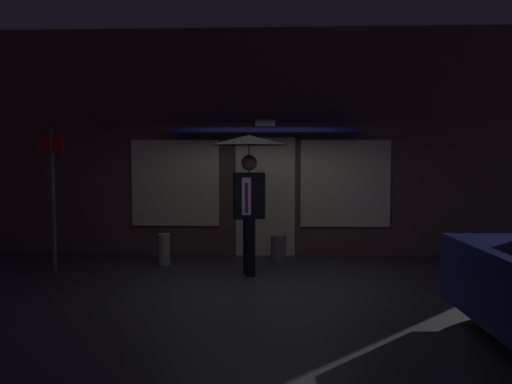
% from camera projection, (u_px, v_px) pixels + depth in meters
% --- Properties ---
extents(ground_plane, '(18.00, 18.00, 0.00)m').
position_uv_depth(ground_plane, '(262.00, 285.00, 7.15)').
color(ground_plane, '#2D2D33').
extents(building_facade, '(10.98, 1.00, 4.19)m').
position_uv_depth(building_facade, '(265.00, 144.00, 9.35)').
color(building_facade, brown).
rests_on(building_facade, ground).
extents(person_with_umbrella, '(1.24, 1.24, 2.17)m').
position_uv_depth(person_with_umbrella, '(249.00, 165.00, 7.67)').
color(person_with_umbrella, black).
rests_on(person_with_umbrella, ground).
extents(street_sign_post, '(0.40, 0.07, 2.29)m').
position_uv_depth(street_sign_post, '(53.00, 190.00, 7.98)').
color(street_sign_post, '#595B60').
rests_on(street_sign_post, ground).
extents(sidewalk_bollard, '(0.21, 0.21, 0.53)m').
position_uv_depth(sidewalk_bollard, '(164.00, 249.00, 8.48)').
color(sidewalk_bollard, '#9E998E').
rests_on(sidewalk_bollard, ground).
extents(sidewalk_bollard_2, '(0.27, 0.27, 0.47)m').
position_uv_depth(sidewalk_bollard_2, '(278.00, 248.00, 8.76)').
color(sidewalk_bollard_2, slate).
rests_on(sidewalk_bollard_2, ground).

